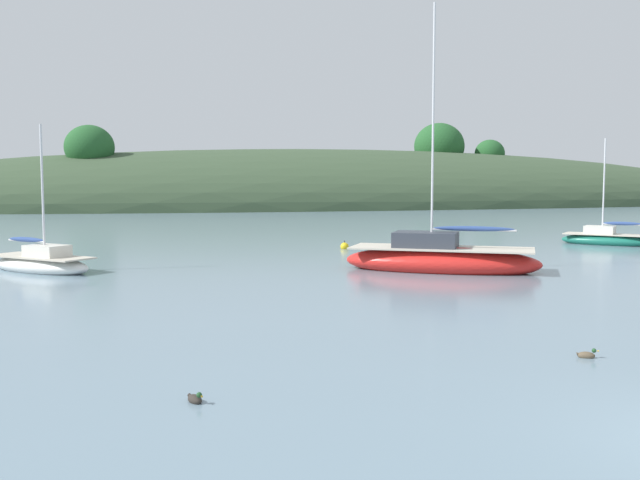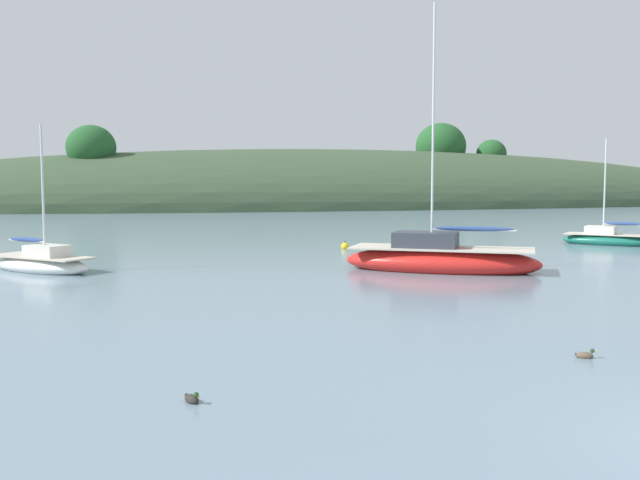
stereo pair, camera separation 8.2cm
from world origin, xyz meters
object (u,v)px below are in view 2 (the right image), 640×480
Objects in this scene: sailboat_grey_yawl at (440,259)px; duck_lone_left at (585,355)px; mooring_buoy_channel at (345,247)px; duck_trailing at (192,399)px; sailboat_navy_dinghy at (607,239)px; sailboat_orange_cutter at (41,263)px.

sailboat_grey_yawl is 13.90m from duck_lone_left.
duck_lone_left is at bearing -96.81° from mooring_buoy_channel.
duck_trailing is at bearing -128.97° from sailboat_grey_yawl.
sailboat_orange_cutter is at bearing -173.26° from sailboat_navy_dinghy.
sailboat_orange_cutter is (-15.27, 4.39, -0.14)m from sailboat_grey_yawl.
duck_trailing is at bearing -114.15° from mooring_buoy_channel.
mooring_buoy_channel is 1.35× the size of duck_lone_left.
sailboat_orange_cutter is 14.46× the size of duck_trailing.
sailboat_grey_yawl is 1.75× the size of sailboat_navy_dinghy.
sailboat_grey_yawl is at bearing -85.95° from mooring_buoy_channel.
sailboat_grey_yawl is 16.42m from sailboat_navy_dinghy.
duck_lone_left is (11.81, -17.85, -0.28)m from sailboat_orange_cutter.
duck_trailing and duck_lone_left have the same top height.
duck_lone_left is at bearing -104.43° from sailboat_grey_yawl.
mooring_buoy_channel is at bearing 94.05° from sailboat_grey_yawl.
duck_trailing is 7.93m from duck_lone_left.
sailboat_navy_dinghy is 15.44× the size of duck_lone_left.
duck_lone_left is (-3.46, -13.46, -0.41)m from sailboat_grey_yawl.
duck_trailing is at bearing -78.04° from sailboat_orange_cutter.
duck_lone_left is at bearing -56.51° from sailboat_orange_cutter.
mooring_buoy_channel is 1.31× the size of duck_trailing.
sailboat_navy_dinghy reaches higher than sailboat_orange_cutter.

